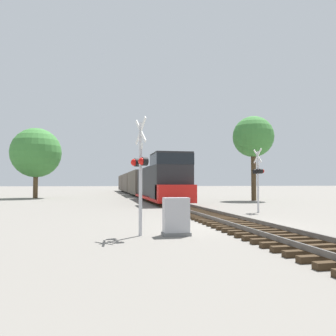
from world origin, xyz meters
name	(u,v)px	position (x,y,z in m)	size (l,w,h in m)	color
ground_plane	(233,225)	(0.00, 0.00, 0.00)	(400.00, 400.00, 0.00)	slate
rail_track_bed	(233,222)	(0.00, 0.00, 0.14)	(2.60, 160.00, 0.31)	#382819
freight_train	(137,183)	(0.00, 38.86, 1.90)	(3.09, 58.20, 4.39)	#232326
crossing_signal_near	(140,167)	(-4.42, -2.22, 2.42)	(0.55, 1.01, 4.18)	#B7B7BC
crossing_signal_far	(258,174)	(4.02, 5.40, 2.43)	(0.39, 1.01, 4.05)	#B7B7BC
relay_cabinet	(176,217)	(-3.15, -2.42, 0.66)	(0.99, 0.56, 1.33)	slate
tree_far_right	(253,137)	(10.27, 18.69, 6.80)	(4.38, 4.38, 9.06)	#473521
tree_mid_background	(36,153)	(-13.68, 29.19, 5.62)	(6.13, 6.13, 8.70)	brown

